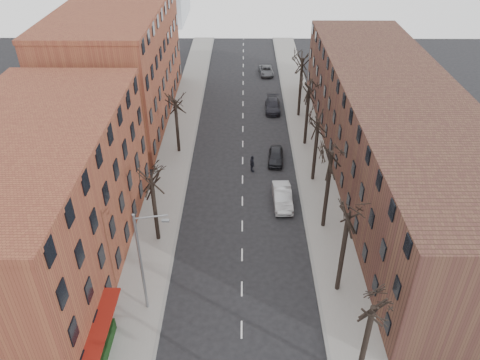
{
  "coord_description": "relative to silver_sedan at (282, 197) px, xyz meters",
  "views": [
    {
      "loc": [
        0.07,
        -14.48,
        27.86
      ],
      "look_at": [
        -0.22,
        21.81,
        4.0
      ],
      "focal_mm": 35.0,
      "sensor_mm": 36.0,
      "label": 1
    }
  ],
  "objects": [
    {
      "name": "pedestrian_crossing",
      "position": [
        -2.94,
        6.06,
        0.16
      ],
      "size": [
        0.8,
        1.25,
        1.97
      ],
      "primitive_type": "imported",
      "rotation": [
        0.0,
        0.0,
        1.87
      ],
      "color": "black",
      "rests_on": "ground"
    },
    {
      "name": "tree_right_d",
      "position": [
        3.6,
        4.4,
        -0.83
      ],
      "size": [
        5.2,
        5.2,
        10.0
      ],
      "primitive_type": null,
      "color": "black",
      "rests_on": "ground"
    },
    {
      "name": "hedge",
      "position": [
        -13.5,
        -18.6,
        -0.18
      ],
      "size": [
        0.8,
        6.0,
        1.0
      ],
      "primitive_type": "cube",
      "color": "black",
      "rests_on": "sidewalk_left"
    },
    {
      "name": "tree_right_f",
      "position": [
        3.6,
        20.4,
        -0.83
      ],
      "size": [
        5.2,
        5.2,
        11.6
      ],
      "primitive_type": null,
      "color": "black",
      "rests_on": "ground"
    },
    {
      "name": "building_right",
      "position": [
        12.0,
        6.4,
        4.17
      ],
      "size": [
        12.0,
        50.0,
        10.0
      ],
      "primitive_type": "cube",
      "color": "#513326",
      "rests_on": "ground"
    },
    {
      "name": "tree_right_e",
      "position": [
        3.6,
        12.4,
        -0.83
      ],
      "size": [
        5.2,
        5.2,
        10.8
      ],
      "primitive_type": null,
      "color": "black",
      "rests_on": "ground"
    },
    {
      "name": "tree_right_b",
      "position": [
        3.6,
        -11.6,
        -0.83
      ],
      "size": [
        5.2,
        5.2,
        10.8
      ],
      "primitive_type": null,
      "color": "black",
      "rests_on": "ground"
    },
    {
      "name": "tree_left_a",
      "position": [
        -11.6,
        -5.6,
        -0.83
      ],
      "size": [
        5.2,
        5.2,
        9.5
      ],
      "primitive_type": null,
      "color": "black",
      "rests_on": "ground"
    },
    {
      "name": "sidewalk_left",
      "position": [
        -12.0,
        11.4,
        -0.75
      ],
      "size": [
        4.0,
        90.0,
        0.15
      ],
      "primitive_type": "cube",
      "color": "gray",
      "rests_on": "ground"
    },
    {
      "name": "streetlight",
      "position": [
        -11.03,
        -13.6,
        4.18
      ],
      "size": [
        2.45,
        0.22,
        9.03
      ],
      "color": "slate",
      "rests_on": "ground"
    },
    {
      "name": "silver_sedan",
      "position": [
        0.0,
        0.0,
        0.0
      ],
      "size": [
        1.88,
        5.07,
        1.66
      ],
      "primitive_type": "imported",
      "rotation": [
        0.0,
        0.0,
        0.02
      ],
      "color": "#A5A9AC",
      "rests_on": "ground"
    },
    {
      "name": "sidewalk_right",
      "position": [
        4.0,
        11.4,
        -0.75
      ],
      "size": [
        4.0,
        90.0,
        0.15
      ],
      "primitive_type": "cube",
      "color": "gray",
      "rests_on": "ground"
    },
    {
      "name": "parked_car_far",
      "position": [
        -0.2,
        36.15,
        -0.18
      ],
      "size": [
        2.5,
        4.82,
        1.3
      ],
      "primitive_type": "imported",
      "rotation": [
        0.0,
        0.0,
        0.08
      ],
      "color": "#56585E",
      "rests_on": "ground"
    },
    {
      "name": "parked_car_mid",
      "position": [
        0.17,
        22.15,
        -0.09
      ],
      "size": [
        2.22,
        5.15,
        1.48
      ],
      "primitive_type": "imported",
      "rotation": [
        0.0,
        0.0,
        -0.03
      ],
      "color": "black",
      "rests_on": "ground"
    },
    {
      "name": "tree_left_b",
      "position": [
        -11.6,
        10.4,
        -0.83
      ],
      "size": [
        5.2,
        5.2,
        9.5
      ],
      "primitive_type": null,
      "color": "black",
      "rests_on": "ground"
    },
    {
      "name": "awning_left",
      "position": [
        -13.4,
        -17.6,
        -0.83
      ],
      "size": [
        1.2,
        7.0,
        0.15
      ],
      "primitive_type": "cube",
      "color": "maroon",
      "rests_on": "ground"
    },
    {
      "name": "parked_car_near",
      "position": [
        -0.2,
        8.21,
        -0.11
      ],
      "size": [
        2.06,
        4.36,
        1.44
      ],
      "primitive_type": "imported",
      "rotation": [
        0.0,
        0.0,
        -0.09
      ],
      "color": "black",
      "rests_on": "ground"
    },
    {
      "name": "tree_right_c",
      "position": [
        3.6,
        -3.6,
        -0.83
      ],
      "size": [
        5.2,
        5.2,
        11.6
      ],
      "primitive_type": null,
      "color": "black",
      "rests_on": "ground"
    },
    {
      "name": "building_left_far",
      "position": [
        -20.0,
        20.4,
        6.17
      ],
      "size": [
        12.0,
        28.0,
        14.0
      ],
      "primitive_type": "cube",
      "color": "brown",
      "rests_on": "ground"
    },
    {
      "name": "building_left_near",
      "position": [
        -20.0,
        -8.6,
        5.17
      ],
      "size": [
        12.0,
        26.0,
        12.0
      ],
      "primitive_type": "cube",
      "color": "brown",
      "rests_on": "ground"
    }
  ]
}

